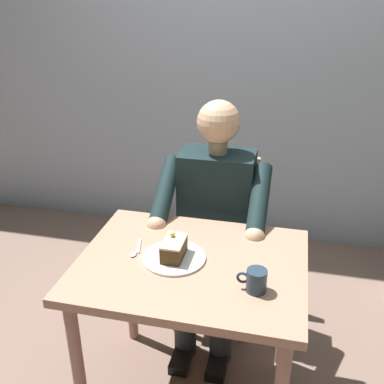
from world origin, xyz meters
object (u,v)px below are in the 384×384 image
object	(u,v)px
dining_table	(191,283)
cake_slice	(174,248)
dessert_spoon	(136,250)
chair	(219,232)
coffee_cup	(256,280)
seated_person	(213,223)

from	to	relation	value
dining_table	cake_slice	bearing A→B (deg)	-3.70
cake_slice	dessert_spoon	size ratio (longest dim) A/B	0.94
chair	coffee_cup	bearing A→B (deg)	108.82
cake_slice	dessert_spoon	xyz separation A→B (m)	(0.16, -0.01, -0.04)
chair	seated_person	bearing A→B (deg)	90.00
dining_table	seated_person	size ratio (longest dim) A/B	0.72
seated_person	coffee_cup	distance (m)	0.66
dining_table	cake_slice	distance (m)	0.17
cake_slice	dessert_spoon	bearing A→B (deg)	-4.07
cake_slice	dining_table	bearing A→B (deg)	176.30
coffee_cup	cake_slice	bearing A→B (deg)	-21.58
chair	dessert_spoon	size ratio (longest dim) A/B	6.23
chair	seated_person	distance (m)	0.23
cake_slice	coffee_cup	distance (m)	0.36
chair	dining_table	bearing A→B (deg)	90.00
dining_table	dessert_spoon	bearing A→B (deg)	-3.96
cake_slice	coffee_cup	world-z (taller)	cake_slice
seated_person	cake_slice	distance (m)	0.49
seated_person	dessert_spoon	distance (m)	0.52
dining_table	cake_slice	size ratio (longest dim) A/B	6.62
dessert_spoon	dining_table	bearing A→B (deg)	176.04
coffee_cup	dessert_spoon	distance (m)	0.52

